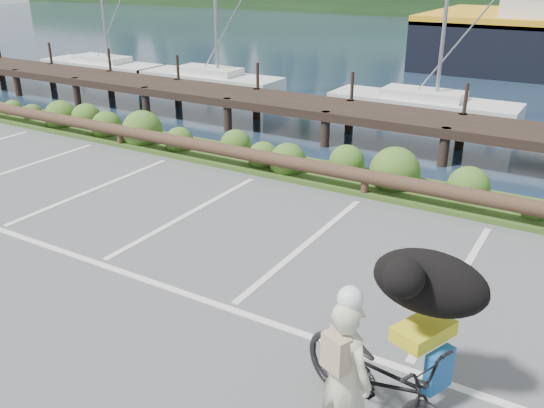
{
  "coord_description": "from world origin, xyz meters",
  "views": [
    {
      "loc": [
        4.1,
        -6.07,
        4.53
      ],
      "look_at": [
        -0.11,
        0.98,
        1.1
      ],
      "focal_mm": 38.0,
      "sensor_mm": 36.0,
      "label": 1
    }
  ],
  "objects": [
    {
      "name": "ground",
      "position": [
        0.0,
        0.0,
        0.0
      ],
      "size": [
        72.0,
        72.0,
        0.0
      ],
      "primitive_type": "plane",
      "color": "#525254"
    },
    {
      "name": "vegetation_strip",
      "position": [
        0.0,
        5.3,
        0.05
      ],
      "size": [
        34.0,
        1.6,
        0.1
      ],
      "primitive_type": "cube",
      "color": "#3D5B21",
      "rests_on": "ground"
    },
    {
      "name": "log_rail",
      "position": [
        0.0,
        4.6,
        0.0
      ],
      "size": [
        32.0,
        0.3,
        0.6
      ],
      "primitive_type": null,
      "color": "#443021",
      "rests_on": "ground"
    },
    {
      "name": "bicycle",
      "position": [
        2.59,
        -1.38,
        0.55
      ],
      "size": [
        2.23,
        1.47,
        1.11
      ],
      "primitive_type": "imported",
      "rotation": [
        0.0,
        0.0,
        1.19
      ],
      "color": "black",
      "rests_on": "ground"
    },
    {
      "name": "cyclist",
      "position": [
        2.41,
        -1.84,
        0.85
      ],
      "size": [
        0.72,
        0.61,
        1.69
      ],
      "primitive_type": "imported",
      "rotation": [
        0.0,
        0.0,
        2.76
      ],
      "color": "beige",
      "rests_on": "ground"
    },
    {
      "name": "dog",
      "position": [
        2.84,
        -0.75,
        1.46
      ],
      "size": [
        1.01,
        1.36,
        0.71
      ],
      "primitive_type": "ellipsoid",
      "rotation": [
        0.0,
        0.0,
        1.19
      ],
      "color": "black",
      "rests_on": "bicycle"
    }
  ]
}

